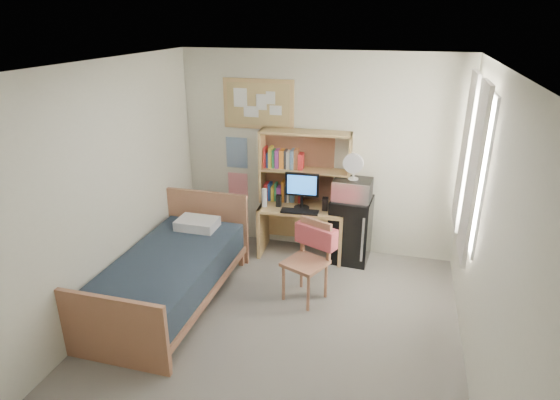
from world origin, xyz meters
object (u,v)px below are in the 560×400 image
(bulletin_board, at_px, (258,104))
(speaker_left, at_px, (279,201))
(desk, at_px, (302,230))
(bed, at_px, (170,279))
(microwave, at_px, (353,190))
(mini_fridge, at_px, (350,229))
(monitor, at_px, (302,192))
(speaker_right, at_px, (325,204))
(desk_chair, at_px, (305,263))
(desk_fan, at_px, (354,167))

(bulletin_board, relative_size, speaker_left, 6.10)
(desk, height_order, speaker_left, speaker_left)
(bed, bearing_deg, microwave, 40.33)
(mini_fridge, bearing_deg, bulletin_board, 172.65)
(bed, height_order, monitor, monitor)
(monitor, distance_m, speaker_right, 0.33)
(desk, distance_m, mini_fridge, 0.64)
(desk_chair, bearing_deg, desk_fan, 94.62)
(monitor, xyz_separation_m, microwave, (0.63, 0.07, 0.06))
(bulletin_board, distance_m, speaker_right, 1.54)
(mini_fridge, relative_size, speaker_right, 4.94)
(microwave, height_order, desk_fan, desk_fan)
(desk, xyz_separation_m, speaker_left, (-0.30, -0.08, 0.42))
(bed, distance_m, desk_fan, 2.52)
(desk, relative_size, speaker_right, 6.43)
(speaker_right, relative_size, desk_fan, 0.56)
(speaker_left, bearing_deg, bulletin_board, 132.66)
(mini_fridge, xyz_separation_m, bed, (-1.78, -1.51, -0.14))
(bulletin_board, relative_size, microwave, 2.06)
(desk, distance_m, bed, 1.87)
(bed, distance_m, speaker_right, 2.10)
(speaker_left, relative_size, desk_fan, 0.50)
(desk, xyz_separation_m, microwave, (0.63, 0.01, 0.63))
(microwave, bearing_deg, desk, -175.19)
(speaker_right, bearing_deg, desk, 168.69)
(bulletin_board, relative_size, mini_fridge, 1.12)
(speaker_left, height_order, microwave, microwave)
(mini_fridge, xyz_separation_m, microwave, (-0.00, -0.02, 0.55))
(bulletin_board, relative_size, desk_chair, 1.03)
(speaker_right, bearing_deg, bed, -138.18)
(desk, height_order, desk_chair, desk_chair)
(bed, distance_m, microwave, 2.42)
(speaker_left, relative_size, microwave, 0.34)
(desk_fan, bearing_deg, bed, -136.28)
(mini_fridge, distance_m, microwave, 0.55)
(desk_fan, bearing_deg, microwave, 0.00)
(desk, relative_size, microwave, 2.39)
(mini_fridge, distance_m, speaker_right, 0.48)
(bulletin_board, relative_size, monitor, 2.08)
(mini_fridge, height_order, speaker_left, mini_fridge)
(mini_fridge, height_order, desk_fan, desk_fan)
(microwave, bearing_deg, bulletin_board, 171.79)
(desk_fan, bearing_deg, desk, -175.19)
(desk, bearing_deg, monitor, -90.00)
(desk, height_order, mini_fridge, mini_fridge)
(desk, distance_m, microwave, 0.89)
(bed, relative_size, microwave, 4.52)
(speaker_right, distance_m, microwave, 0.39)
(monitor, relative_size, speaker_right, 2.66)
(desk, bearing_deg, speaker_left, -168.69)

